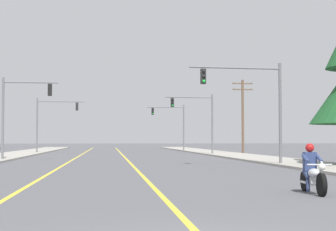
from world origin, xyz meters
name	(u,v)px	position (x,y,z in m)	size (l,w,h in m)	color
lane_stripe_center	(123,156)	(0.11, 45.00, 0.00)	(0.16, 100.00, 0.01)	yellow
lane_stripe_left	(80,156)	(-4.07, 45.00, 0.00)	(0.16, 100.00, 0.01)	yellow
sidewalk_kerb_right	(242,156)	(10.59, 40.00, 0.07)	(4.40, 110.00, 0.14)	#9E998E
sidewalk_kerb_left	(0,157)	(-10.59, 40.00, 0.07)	(4.40, 110.00, 0.14)	#9E998E
motorcycle_with_rider	(312,173)	(4.54, 7.62, 0.59)	(0.70, 2.19, 1.46)	black
traffic_signal_near_right	(254,97)	(7.32, 23.92, 4.15)	(5.71, 0.63, 6.20)	slate
traffic_signal_near_left	(19,106)	(-8.02, 33.64, 4.05)	(4.11, 0.37, 6.20)	slate
traffic_signal_mid_right	(199,115)	(7.82, 46.56, 4.10)	(4.98, 0.59, 6.20)	slate
traffic_signal_mid_left	(51,117)	(-7.76, 54.27, 4.12)	(5.28, 0.37, 6.20)	slate
traffic_signal_far_right	(173,120)	(7.29, 63.87, 4.11)	(5.00, 0.37, 6.20)	slate
utility_pole_right_far	(243,113)	(13.08, 49.25, 4.37)	(2.22, 0.26, 8.02)	brown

